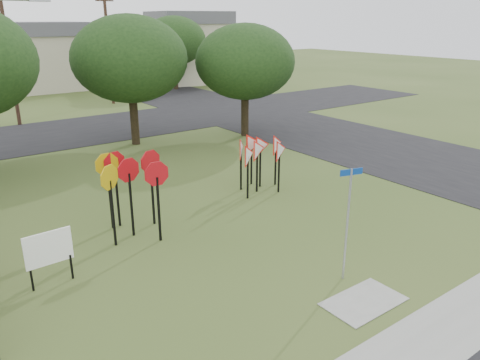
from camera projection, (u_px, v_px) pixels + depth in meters
name	position (u px, v px, depth m)	size (l,w,h in m)	color
ground	(296.00, 263.00, 13.24)	(140.00, 140.00, 0.00)	#33471A
sidewalk	(430.00, 340.00, 10.05)	(30.00, 1.60, 0.02)	gray
street_right	(329.00, 135.00, 27.57)	(8.00, 50.00, 0.02)	black
street_far	(71.00, 132.00, 28.41)	(60.00, 8.00, 0.02)	black
curb_pad	(364.00, 302.00, 11.41)	(2.00, 1.20, 0.02)	gray
street_name_sign	(348.00, 218.00, 11.88)	(0.61, 0.19, 3.06)	#A0A3A9
stop_sign_cluster	(128.00, 177.00, 14.48)	(2.41, 1.93, 2.58)	black
yield_sign_cluster	(259.00, 150.00, 18.37)	(2.75, 1.67, 2.21)	black
info_board	(49.00, 250.00, 11.84)	(1.20, 0.09, 1.50)	black
far_pole_a	(8.00, 51.00, 28.82)	(1.40, 0.24, 9.00)	#3F291D
far_pole_b	(109.00, 48.00, 36.43)	(1.40, 0.24, 8.50)	#3F291D
house_mid	(42.00, 55.00, 44.81)	(8.40, 8.40, 6.20)	#BFB899
house_right	(189.00, 47.00, 49.48)	(8.30, 8.30, 7.20)	#BFB899
tree_near_mid	(130.00, 59.00, 24.26)	(6.00, 6.00, 6.80)	black
tree_near_right	(245.00, 62.00, 26.22)	(5.60, 5.60, 6.33)	black
tree_far_right	(174.00, 41.00, 43.91)	(6.00, 6.00, 6.80)	black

